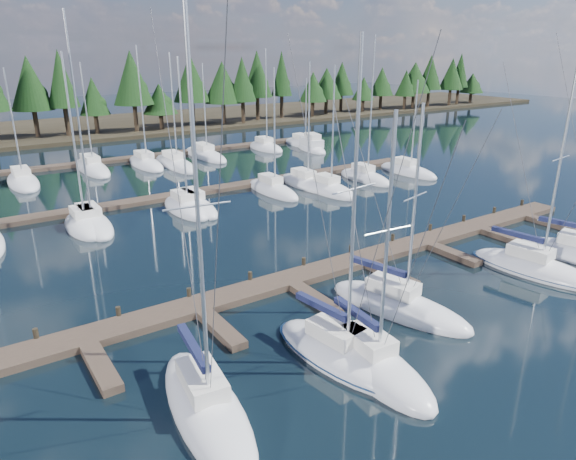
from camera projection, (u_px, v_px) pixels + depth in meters
ground at (267, 216)px, 44.22m from camera, size 260.00×260.00×0.00m
far_shore at (90, 128)px, 91.07m from camera, size 220.00×30.00×0.60m
main_dock at (367, 262)px, 34.25m from camera, size 44.00×6.13×0.90m
back_docks at (179, 171)px, 59.47m from camera, size 50.00×21.80×0.40m
front_sailboat_0 at (207, 407)px, 20.32m from camera, size 3.67×8.83×15.92m
front_sailboat_1 at (340, 353)px, 23.89m from camera, size 4.06×8.42×15.11m
front_sailboat_2 at (372, 364)px, 23.12m from camera, size 3.16×7.87×12.38m
front_sailboat_3 at (398, 306)px, 28.33m from camera, size 4.74×8.97×12.07m
front_sailboat_4 at (534, 268)px, 33.13m from camera, size 4.14×8.82×13.72m
back_sailboat_rows at (191, 177)px, 56.39m from camera, size 45.64×32.81×17.14m
motor_yacht_right at (311, 147)px, 72.71m from camera, size 4.16×8.18×3.89m
tree_line at (91, 89)px, 80.17m from camera, size 185.00×11.26×14.05m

